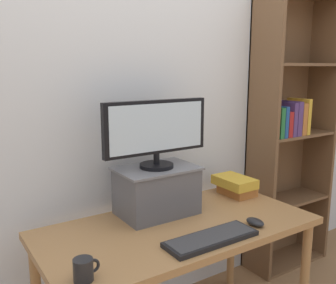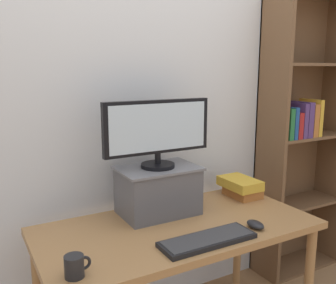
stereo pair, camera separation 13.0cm
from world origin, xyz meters
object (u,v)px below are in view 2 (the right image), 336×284
object	(u,v)px
computer_monitor	(158,131)
book_stack	(241,187)
desk	(178,239)
riser_box	(158,189)
bookshelf_unit	(300,134)
computer_mouse	(255,225)
keyboard	(208,240)
coffee_mug	(75,266)

from	to	relation	value
computer_monitor	book_stack	bearing A→B (deg)	-0.58
desk	riser_box	size ratio (longest dim) A/B	3.27
bookshelf_unit	computer_mouse	distance (m)	1.11
book_stack	desk	bearing A→B (deg)	-162.22
computer_monitor	riser_box	bearing A→B (deg)	90.00
keyboard	computer_mouse	bearing A→B (deg)	2.39
keyboard	coffee_mug	bearing A→B (deg)	179.06
coffee_mug	keyboard	bearing A→B (deg)	-0.94
coffee_mug	desk	bearing A→B (deg)	21.01
keyboard	book_stack	xyz separation A→B (m)	(0.53, 0.41, 0.05)
keyboard	coffee_mug	distance (m)	0.60
riser_box	keyboard	bearing A→B (deg)	-85.31
desk	book_stack	bearing A→B (deg)	17.78
computer_monitor	book_stack	size ratio (longest dim) A/B	2.35
computer_mouse	keyboard	bearing A→B (deg)	-177.61
riser_box	book_stack	xyz separation A→B (m)	(0.57, -0.01, -0.08)
computer_monitor	desk	bearing A→B (deg)	-85.47
bookshelf_unit	coffee_mug	bearing A→B (deg)	-162.57
computer_mouse	book_stack	distance (m)	0.47
riser_box	computer_monitor	xyz separation A→B (m)	(0.00, -0.00, 0.32)
riser_box	bookshelf_unit	bearing A→B (deg)	7.33
riser_box	computer_monitor	world-z (taller)	computer_monitor
keyboard	book_stack	size ratio (longest dim) A/B	1.78
keyboard	riser_box	bearing A→B (deg)	94.69
computer_mouse	riser_box	bearing A→B (deg)	128.97
desk	computer_mouse	size ratio (longest dim) A/B	13.37
bookshelf_unit	coffee_mug	distance (m)	1.92
keyboard	coffee_mug	xyz separation A→B (m)	(-0.60, 0.01, 0.03)
desk	computer_mouse	world-z (taller)	computer_mouse
computer_mouse	computer_monitor	bearing A→B (deg)	129.07
riser_box	book_stack	distance (m)	0.57
desk	book_stack	distance (m)	0.60
riser_box	keyboard	xyz separation A→B (m)	(0.03, -0.42, -0.12)
riser_box	keyboard	world-z (taller)	riser_box
desk	keyboard	size ratio (longest dim) A/B	3.06
computer_mouse	book_stack	bearing A→B (deg)	58.83
riser_box	computer_monitor	bearing A→B (deg)	-90.00
desk	bookshelf_unit	distance (m)	1.33
book_stack	keyboard	bearing A→B (deg)	-142.48
bookshelf_unit	keyboard	world-z (taller)	bookshelf_unit
riser_box	keyboard	size ratio (longest dim) A/B	0.94
coffee_mug	riser_box	bearing A→B (deg)	35.79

